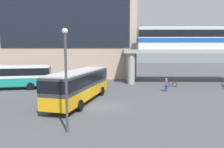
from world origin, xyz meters
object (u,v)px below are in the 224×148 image
train (199,37)px  bus_main (80,83)px  station_building (72,25)px  bus_secondary (8,75)px  bicycle_brown (171,84)px  pedestrian_near_building (166,85)px

train → bus_main: 22.55m
station_building → bus_secondary: size_ratio=2.28×
bus_main → bus_secondary: same height
bicycle_brown → pedestrian_near_building: (-1.57, -3.39, 0.43)m
bus_main → bicycle_brown: bearing=37.8°
station_building → bicycle_brown: 24.63m
bicycle_brown → station_building: bearing=140.2°
pedestrian_near_building → train: bearing=48.4°
station_building → pedestrian_near_building: (15.64, -17.74, -9.79)m
bus_main → bicycle_brown: bus_main is taller
train → bicycle_brown: 9.96m
bus_main → train: bearing=38.4°
station_building → bus_secondary: bearing=-108.3°
bus_secondary → bicycle_brown: bus_secondary is taller
station_building → bus_secondary: 19.45m
station_building → pedestrian_near_building: station_building is taller
bus_secondary → pedestrian_near_building: size_ratio=6.72×
train → pedestrian_near_building: bearing=-131.6°
train → station_building: bearing=156.5°
station_building → train: station_building is taller
bus_main → bicycle_brown: (11.71, 9.09, -1.63)m
train → pedestrian_near_building: train is taller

